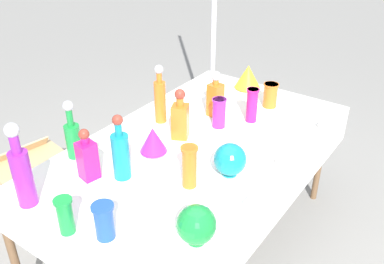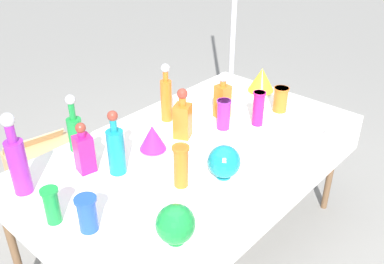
{
  "view_description": "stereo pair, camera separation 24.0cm",
  "coord_description": "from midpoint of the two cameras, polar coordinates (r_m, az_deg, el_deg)",
  "views": [
    {
      "loc": [
        -1.7,
        -1.21,
        2.06
      ],
      "look_at": [
        0.0,
        0.0,
        0.86
      ],
      "focal_mm": 40.0,
      "sensor_mm": 36.0,
      "label": 1
    },
    {
      "loc": [
        -1.55,
        -1.39,
        2.06
      ],
      "look_at": [
        0.0,
        0.0,
        0.86
      ],
      "focal_mm": 40.0,
      "sensor_mm": 36.0,
      "label": 2
    }
  ],
  "objects": [
    {
      "name": "price_tag_left",
      "position": [
        2.33,
        8.65,
        -3.91
      ],
      "size": [
        0.05,
        0.03,
        0.04
      ],
      "primitive_type": "cube",
      "rotation": [
        -0.21,
        0.0,
        -0.27
      ],
      "color": "white",
      "rests_on": "display_table"
    },
    {
      "name": "round_bowl_0",
      "position": [
        1.8,
        -3.32,
        -12.36
      ],
      "size": [
        0.17,
        0.17,
        0.18
      ],
      "color": "#198C38",
      "rests_on": "display_table"
    },
    {
      "name": "ground_plane",
      "position": [
        2.93,
        -2.43,
        -14.81
      ],
      "size": [
        40.0,
        40.0,
        0.0
      ],
      "primitive_type": "plane",
      "color": "gray"
    },
    {
      "name": "square_decanter_2",
      "position": [
        2.73,
        0.62,
        4.72
      ],
      "size": [
        0.09,
        0.09,
        0.31
      ],
      "color": "orange",
      "rests_on": "display_table"
    },
    {
      "name": "tall_bottle_0",
      "position": [
        2.67,
        -6.87,
        4.46
      ],
      "size": [
        0.07,
        0.07,
        0.38
      ],
      "color": "orange",
      "rests_on": "display_table"
    },
    {
      "name": "slender_vase_5",
      "position": [
        1.88,
        -15.34,
        -11.41
      ],
      "size": [
        0.1,
        0.1,
        0.17
      ],
      "color": "blue",
      "rests_on": "display_table"
    },
    {
      "name": "cardboard_box_behind_left",
      "position": [
        3.41,
        -22.31,
        -6.13
      ],
      "size": [
        0.57,
        0.46,
        0.44
      ],
      "color": "tan",
      "rests_on": "ground"
    },
    {
      "name": "round_bowl_1",
      "position": [
        2.18,
        1.96,
        -3.78
      ],
      "size": [
        0.17,
        0.17,
        0.18
      ],
      "color": "teal",
      "rests_on": "display_table"
    },
    {
      "name": "fluted_vase_0",
      "position": [
        3.16,
        5.31,
        7.33
      ],
      "size": [
        0.19,
        0.19,
        0.18
      ],
      "color": "yellow",
      "rests_on": "display_table"
    },
    {
      "name": "slender_vase_1",
      "position": [
        1.95,
        -20.05,
        -10.43
      ],
      "size": [
        0.08,
        0.08,
        0.18
      ],
      "color": "#198C38",
      "rests_on": "display_table"
    },
    {
      "name": "tall_bottle_2",
      "position": [
        2.43,
        -18.39,
        -0.56
      ],
      "size": [
        0.08,
        0.08,
        0.34
      ],
      "color": "#198C38",
      "rests_on": "display_table"
    },
    {
      "name": "display_table",
      "position": [
        2.46,
        -2.24,
        -3.24
      ],
      "size": [
        2.07,
        1.15,
        0.76
      ],
      "color": "white",
      "rests_on": "ground"
    },
    {
      "name": "slender_vase_4",
      "position": [
        2.68,
        5.48,
        3.64
      ],
      "size": [
        0.08,
        0.08,
        0.22
      ],
      "color": "#C61972",
      "rests_on": "display_table"
    },
    {
      "name": "fluted_vase_1",
      "position": [
        2.38,
        -8.1,
        -1.12
      ],
      "size": [
        0.15,
        0.15,
        0.16
      ],
      "color": "purple",
      "rests_on": "display_table"
    },
    {
      "name": "price_tag_center",
      "position": [
        2.02,
        4.09,
        -9.47
      ],
      "size": [
        0.06,
        0.02,
        0.05
      ],
      "primitive_type": "cube",
      "rotation": [
        -0.21,
        0.0,
        -0.08
      ],
      "color": "white",
      "rests_on": "display_table"
    },
    {
      "name": "slender_vase_2",
      "position": [
        2.9,
        8.09,
        4.92
      ],
      "size": [
        0.1,
        0.1,
        0.17
      ],
      "color": "orange",
      "rests_on": "display_table"
    },
    {
      "name": "slender_vase_0",
      "position": [
        2.61,
        1.0,
        2.62
      ],
      "size": [
        0.09,
        0.09,
        0.19
      ],
      "color": "purple",
      "rests_on": "display_table"
    },
    {
      "name": "price_tag_right",
      "position": [
        2.72,
        14.42,
        0.88
      ],
      "size": [
        0.05,
        0.02,
        0.05
      ],
      "primitive_type": "cube",
      "rotation": [
        -0.21,
        0.0,
        -0.02
      ],
      "color": "white",
      "rests_on": "display_table"
    },
    {
      "name": "square_decanter_1",
      "position": [
        2.23,
        -16.82,
        -3.37
      ],
      "size": [
        0.1,
        0.1,
        0.28
      ],
      "color": "#C61972",
      "rests_on": "display_table"
    },
    {
      "name": "canopy_pole",
      "position": [
        3.62,
        0.96,
        13.58
      ],
      "size": [
        0.18,
        0.18,
        2.61
      ],
      "color": "silver",
      "rests_on": "ground"
    },
    {
      "name": "slender_vase_3",
      "position": [
        2.09,
        -3.66,
        -4.59
      ],
      "size": [
        0.09,
        0.09,
        0.22
      ],
      "color": "orange",
      "rests_on": "display_table"
    },
    {
      "name": "square_decanter_0",
      "position": [
        2.49,
        -4.34,
        1.84
      ],
      "size": [
        0.12,
        0.12,
        0.31
      ],
      "color": "orange",
      "rests_on": "display_table"
    },
    {
      "name": "tall_bottle_1",
      "position": [
        2.18,
        -12.62,
        -2.87
      ],
      "size": [
        0.09,
        0.09,
        0.36
      ],
      "color": "teal",
      "rests_on": "display_table"
    },
    {
      "name": "tall_bottle_3",
      "position": [
        2.13,
        -24.84,
        -4.92
      ],
      "size": [
        0.09,
        0.09,
        0.43
      ],
      "color": "purple",
      "rests_on": "display_table"
    }
  ]
}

